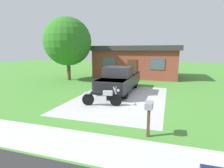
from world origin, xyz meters
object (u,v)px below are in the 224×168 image
at_px(motorcycle, 102,97).
at_px(pickup_truck, 120,79).
at_px(shade_tree, 68,42).
at_px(neighbor_house, 137,61).
at_px(mailbox, 149,110).

xyz_separation_m(motorcycle, pickup_truck, (0.03, 3.66, 0.48)).
height_order(shade_tree, neighbor_house, shade_tree).
relative_size(mailbox, neighbor_house, 0.13).
bearing_deg(neighbor_house, pickup_truck, -88.30).
distance_m(motorcycle, neighbor_house, 11.94).
xyz_separation_m(shade_tree, neighbor_house, (6.19, 4.56, -2.09)).
bearing_deg(pickup_truck, mailbox, -66.99).
xyz_separation_m(motorcycle, neighbor_house, (-0.21, 11.87, 1.32)).
bearing_deg(neighbor_house, shade_tree, -143.61).
distance_m(motorcycle, mailbox, 4.13).
relative_size(pickup_truck, mailbox, 4.48).
bearing_deg(mailbox, shade_tree, 132.03).
xyz_separation_m(pickup_truck, shade_tree, (-6.44, 3.64, 2.93)).
distance_m(mailbox, shade_tree, 14.11).
relative_size(motorcycle, neighbor_house, 0.23).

